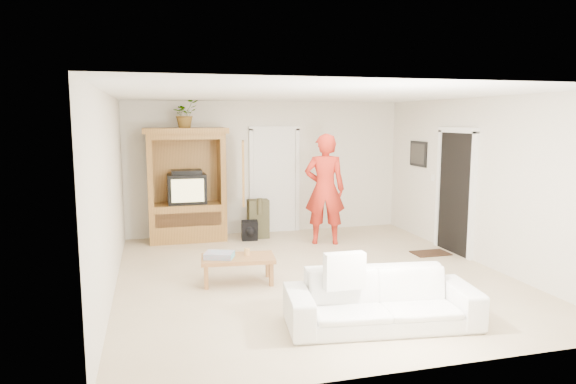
% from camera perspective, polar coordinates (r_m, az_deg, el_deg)
% --- Properties ---
extents(floor, '(6.00, 6.00, 0.00)m').
position_cam_1_polar(floor, '(7.63, 2.65, -9.15)').
color(floor, tan).
rests_on(floor, ground).
extents(ceiling, '(6.00, 6.00, 0.00)m').
position_cam_1_polar(ceiling, '(7.29, 2.79, 10.75)').
color(ceiling, white).
rests_on(ceiling, floor).
extents(wall_back, '(5.50, 0.00, 5.50)m').
position_cam_1_polar(wall_back, '(10.23, -2.37, 2.72)').
color(wall_back, silver).
rests_on(wall_back, floor).
extents(wall_front, '(5.50, 0.00, 5.50)m').
position_cam_1_polar(wall_front, '(4.62, 14.05, -4.20)').
color(wall_front, silver).
rests_on(wall_front, floor).
extents(wall_left, '(0.00, 6.00, 6.00)m').
position_cam_1_polar(wall_left, '(7.03, -19.18, -0.22)').
color(wall_left, silver).
rests_on(wall_left, floor).
extents(wall_right, '(0.00, 6.00, 6.00)m').
position_cam_1_polar(wall_right, '(8.58, 20.50, 1.16)').
color(wall_right, silver).
rests_on(wall_right, floor).
extents(armoire, '(1.82, 1.14, 2.10)m').
position_cam_1_polar(armoire, '(9.72, -11.03, -0.03)').
color(armoire, olive).
rests_on(armoire, floor).
extents(door_back, '(0.85, 0.05, 2.04)m').
position_cam_1_polar(door_back, '(10.26, -1.51, 1.17)').
color(door_back, white).
rests_on(door_back, floor).
extents(doorway_right, '(0.05, 0.90, 2.04)m').
position_cam_1_polar(doorway_right, '(9.10, 18.11, -0.14)').
color(doorway_right, black).
rests_on(doorway_right, floor).
extents(framed_picture, '(0.03, 0.60, 0.48)m').
position_cam_1_polar(framed_picture, '(10.15, 14.29, 4.13)').
color(framed_picture, black).
rests_on(framed_picture, wall_right).
extents(doormat, '(0.60, 0.40, 0.02)m').
position_cam_1_polar(doormat, '(9.07, 15.55, -6.56)').
color(doormat, '#382316').
rests_on(doormat, floor).
extents(plant, '(0.60, 0.59, 0.51)m').
position_cam_1_polar(plant, '(9.59, -11.39, 8.51)').
color(plant, '#4C7238').
rests_on(plant, armoire).
extents(man, '(0.84, 0.67, 2.01)m').
position_cam_1_polar(man, '(9.30, 4.10, 0.32)').
color(man, red).
rests_on(man, floor).
extents(sofa, '(2.17, 1.06, 0.61)m').
position_cam_1_polar(sofa, '(5.84, 10.34, -11.64)').
color(sofa, white).
rests_on(sofa, floor).
extents(coffee_table, '(1.06, 0.65, 0.37)m').
position_cam_1_polar(coffee_table, '(7.20, -5.58, -7.54)').
color(coffee_table, brown).
rests_on(coffee_table, floor).
extents(towel, '(0.45, 0.39, 0.08)m').
position_cam_1_polar(towel, '(7.14, -7.64, -6.96)').
color(towel, '#C34157').
rests_on(towel, coffee_table).
extents(candle, '(0.08, 0.08, 0.10)m').
position_cam_1_polar(candle, '(7.24, -4.58, -6.63)').
color(candle, tan).
rests_on(candle, coffee_table).
extents(backpack_black, '(0.31, 0.20, 0.37)m').
position_cam_1_polar(backpack_black, '(9.65, -4.28, -4.34)').
color(backpack_black, black).
rests_on(backpack_black, floor).
extents(backpack_olive, '(0.39, 0.29, 0.74)m').
position_cam_1_polar(backpack_olive, '(9.84, -3.34, -2.98)').
color(backpack_olive, '#47442B').
rests_on(backpack_olive, floor).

